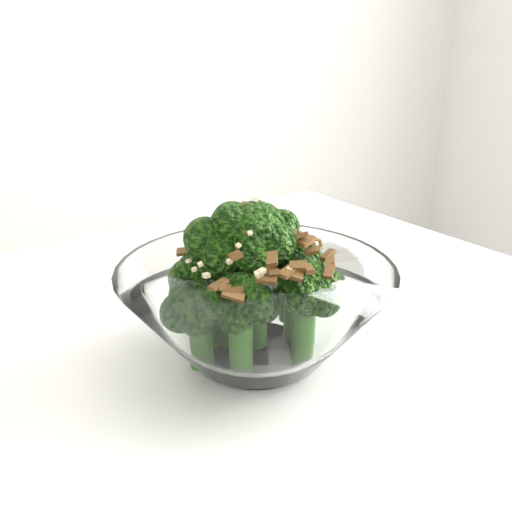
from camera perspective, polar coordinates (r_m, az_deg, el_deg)
name	(u,v)px	position (r m, az deg, el deg)	size (l,w,h in m)	color
broccoli_dish	(255,303)	(0.50, -0.11, -4.73)	(0.24, 0.24, 0.15)	white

